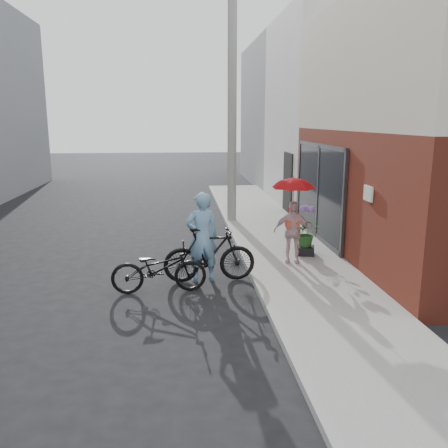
{
  "coord_description": "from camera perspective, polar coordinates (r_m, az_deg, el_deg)",
  "views": [
    {
      "loc": [
        -0.56,
        -8.74,
        3.24
      ],
      "look_at": [
        0.37,
        0.93,
        1.1
      ],
      "focal_mm": 38.0,
      "sensor_mm": 36.0,
      "label": 1
    }
  ],
  "objects": [
    {
      "name": "ground",
      "position": [
        9.34,
        -1.71,
        -7.89
      ],
      "size": [
        80.0,
        80.0,
        0.0
      ],
      "primitive_type": "plane",
      "color": "black",
      "rests_on": "ground"
    },
    {
      "name": "utility_pole",
      "position": [
        14.83,
        0.98,
        13.43
      ],
      "size": [
        0.28,
        0.28,
        7.0
      ],
      "primitive_type": "cylinder",
      "color": "#9E9E99",
      "rests_on": "ground"
    },
    {
      "name": "curb",
      "position": [
        11.3,
        2.38,
        -3.93
      ],
      "size": [
        0.12,
        24.0,
        0.12
      ],
      "primitive_type": "cube",
      "color": "#9E9E99",
      "rests_on": "ground"
    },
    {
      "name": "parasol",
      "position": [
        10.43,
        8.38,
        4.92
      ],
      "size": [
        0.9,
        0.9,
        0.79
      ],
      "primitive_type": "imported",
      "color": "red",
      "rests_on": "kimono_woman"
    },
    {
      "name": "planter",
      "position": [
        11.38,
        9.83,
        -3.16
      ],
      "size": [
        0.47,
        0.47,
        0.2
      ],
      "primitive_type": "cube",
      "rotation": [
        0.0,
        0.0,
        -0.28
      ],
      "color": "black",
      "rests_on": "sidewalk"
    },
    {
      "name": "bike_left",
      "position": [
        9.14,
        -7.84,
        -5.32
      ],
      "size": [
        1.84,
        0.72,
        0.95
      ],
      "primitive_type": "imported",
      "rotation": [
        0.0,
        0.0,
        1.62
      ],
      "color": "black",
      "rests_on": "ground"
    },
    {
      "name": "potted_plant",
      "position": [
        11.27,
        9.91,
        -1.1
      ],
      "size": [
        0.58,
        0.5,
        0.64
      ],
      "primitive_type": "imported",
      "color": "#245723",
      "rests_on": "planter"
    },
    {
      "name": "sidewalk",
      "position": [
        11.51,
        8.13,
        -3.74
      ],
      "size": [
        2.2,
        24.0,
        0.12
      ],
      "primitive_type": "cube",
      "color": "gray",
      "rests_on": "ground"
    },
    {
      "name": "officer",
      "position": [
        9.6,
        -2.66,
        -1.57
      ],
      "size": [
        0.73,
        0.54,
        1.84
      ],
      "primitive_type": "imported",
      "rotation": [
        0.0,
        0.0,
        3.3
      ],
      "color": "#74A6CF",
      "rests_on": "ground"
    },
    {
      "name": "east_building_far",
      "position": [
        25.93,
        12.25,
        12.73
      ],
      "size": [
        8.0,
        8.0,
        7.0
      ],
      "primitive_type": "cube",
      "color": "gray",
      "rests_on": "ground"
    },
    {
      "name": "kimono_woman",
      "position": [
        10.62,
        8.2,
        -0.91
      ],
      "size": [
        0.87,
        0.5,
        1.39
      ],
      "primitive_type": "imported",
      "rotation": [
        0.0,
        0.0,
        -0.22
      ],
      "color": "beige",
      "rests_on": "sidewalk"
    },
    {
      "name": "plaster_building",
      "position": [
        19.36,
        18.61,
        12.56
      ],
      "size": [
        8.0,
        6.0,
        7.0
      ],
      "primitive_type": "cube",
      "color": "white",
      "rests_on": "ground"
    },
    {
      "name": "bike_right",
      "position": [
        9.64,
        -1.76,
        -3.71
      ],
      "size": [
        1.89,
        0.61,
        1.12
      ],
      "primitive_type": "imported",
      "rotation": [
        0.0,
        0.0,
        1.62
      ],
      "color": "black",
      "rests_on": "ground"
    }
  ]
}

